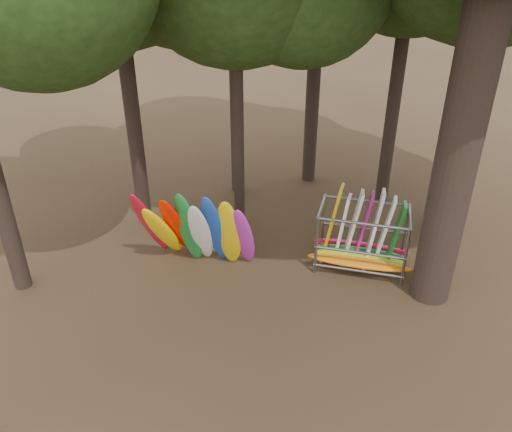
# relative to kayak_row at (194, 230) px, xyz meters

# --- Properties ---
(ground) EXTENTS (120.00, 120.00, 0.00)m
(ground) POSITION_rel_kayak_row_xyz_m (2.28, -0.31, -1.30)
(ground) COLOR #47331E
(ground) RESTS_ON ground
(lake) EXTENTS (160.00, 160.00, 0.00)m
(lake) POSITION_rel_kayak_row_xyz_m (2.28, 59.69, -1.30)
(lake) COLOR gray
(lake) RESTS_ON ground
(kayak_row) EXTENTS (3.69, 2.04, 2.95)m
(kayak_row) POSITION_rel_kayak_row_xyz_m (0.00, 0.00, 0.00)
(kayak_row) COLOR #B20F22
(kayak_row) RESTS_ON ground
(storage_rack) EXTENTS (3.18, 1.51, 2.62)m
(storage_rack) POSITION_rel_kayak_row_xyz_m (4.99, 1.34, -0.38)
(storage_rack) COLOR slate
(storage_rack) RESTS_ON ground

